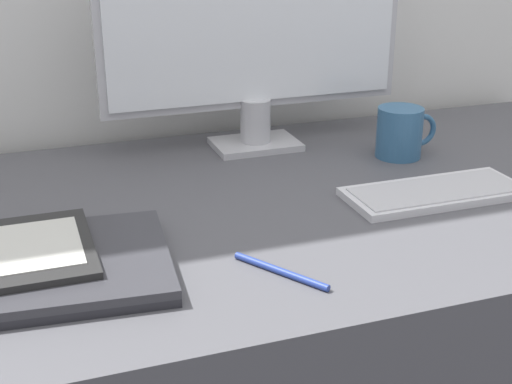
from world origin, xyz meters
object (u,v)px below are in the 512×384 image
(laptop, at_px, (26,269))
(pen, at_px, (281,271))
(monitor, at_px, (255,19))
(ereader, at_px, (38,248))
(keyboard, at_px, (435,192))
(coffee_mug, at_px, (401,132))

(laptop, distance_m, pen, 0.31)
(monitor, height_order, ereader, monitor)
(monitor, xyz_separation_m, pen, (-0.14, -0.48, -0.23))
(keyboard, bearing_deg, coffee_mug, 76.90)
(monitor, bearing_deg, ereader, -138.67)
(laptop, relative_size, coffee_mug, 3.15)
(ereader, bearing_deg, laptop, -127.26)
(monitor, relative_size, ereader, 2.85)
(keyboard, distance_m, pen, 0.35)
(coffee_mug, height_order, pen, coffee_mug)
(laptop, bearing_deg, monitor, 41.88)
(laptop, height_order, ereader, ereader)
(monitor, relative_size, coffee_mug, 4.87)
(keyboard, distance_m, ereader, 0.60)
(keyboard, bearing_deg, laptop, -174.49)
(laptop, distance_m, coffee_mug, 0.70)
(monitor, xyz_separation_m, laptop, (-0.43, -0.39, -0.23))
(coffee_mug, distance_m, pen, 0.50)
(keyboard, xyz_separation_m, pen, (-0.32, -0.16, -0.00))
(laptop, relative_size, pen, 2.97)
(laptop, xyz_separation_m, pen, (0.29, -0.10, -0.01))
(keyboard, relative_size, laptop, 0.78)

